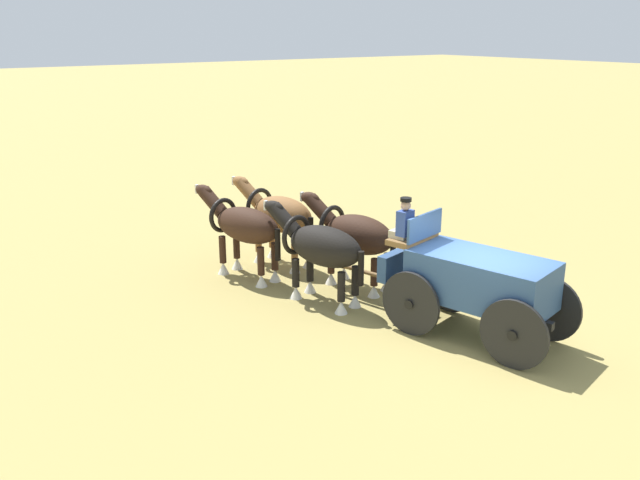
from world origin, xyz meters
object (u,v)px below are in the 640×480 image
(draft_horse_rear_off, at_px, (355,235))
(draft_horse_lead_near, at_px, (243,226))
(draft_horse_rear_near, at_px, (321,247))
(show_wagon, at_px, (474,280))
(draft_horse_lead_off, at_px, (279,216))

(draft_horse_rear_off, relative_size, draft_horse_lead_near, 0.96)
(draft_horse_rear_near, xyz_separation_m, draft_horse_rear_off, (0.31, -1.26, -0.01))
(show_wagon, bearing_deg, draft_horse_rear_near, 23.93)
(draft_horse_rear_off, bearing_deg, show_wagon, -176.30)
(draft_horse_rear_near, xyz_separation_m, draft_horse_lead_near, (2.53, 0.63, 0.01))
(draft_horse_rear_off, height_order, draft_horse_lead_near, draft_horse_lead_near)
(show_wagon, distance_m, draft_horse_lead_off, 6.28)
(draft_horse_lead_off, bearing_deg, draft_horse_rear_near, 167.29)
(show_wagon, relative_size, draft_horse_lead_near, 1.96)
(draft_horse_lead_off, bearing_deg, show_wagon, -172.10)
(show_wagon, relative_size, draft_horse_rear_off, 2.03)
(draft_horse_rear_near, relative_size, draft_horse_rear_off, 1.02)
(show_wagon, distance_m, draft_horse_lead_near, 6.28)
(draft_horse_rear_off, distance_m, draft_horse_lead_near, 2.91)
(show_wagon, bearing_deg, draft_horse_rear_off, 3.70)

